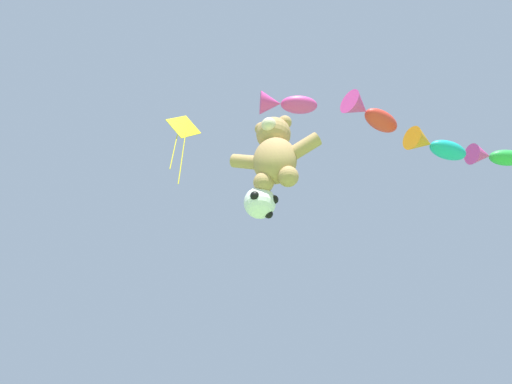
% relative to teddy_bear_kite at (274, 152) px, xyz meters
% --- Properties ---
extents(teddy_bear_kite, '(2.32, 1.02, 2.36)m').
position_rel_teddy_bear_kite_xyz_m(teddy_bear_kite, '(0.00, 0.00, 0.00)').
color(teddy_bear_kite, tan).
extents(soccer_ball_kite, '(0.82, 0.82, 0.76)m').
position_rel_teddy_bear_kite_xyz_m(soccer_ball_kite, '(-0.48, 0.28, -1.27)').
color(soccer_ball_kite, white).
extents(fish_kite_magenta, '(1.78, 1.24, 0.68)m').
position_rel_teddy_bear_kite_xyz_m(fish_kite_magenta, '(0.31, 0.31, 2.24)').
color(fish_kite_magenta, '#E53F9E').
extents(fish_kite_crimson, '(1.84, 2.08, 0.80)m').
position_rel_teddy_bear_kite_xyz_m(fish_kite_crimson, '(2.67, 1.95, 2.76)').
color(fish_kite_crimson, red).
extents(fish_kite_teal, '(2.13, 1.98, 0.79)m').
position_rel_teddy_bear_kite_xyz_m(fish_kite_teal, '(4.47, 3.50, 2.18)').
color(fish_kite_teal, '#19ADB2').
extents(fish_kite_emerald, '(2.10, 1.55, 0.77)m').
position_rel_teddy_bear_kite_xyz_m(fish_kite_emerald, '(6.70, 5.44, 2.80)').
color(fish_kite_emerald, green).
extents(diamond_kite, '(0.86, 0.94, 3.19)m').
position_rel_teddy_bear_kite_xyz_m(diamond_kite, '(-3.27, 0.53, 2.74)').
color(diamond_kite, yellow).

